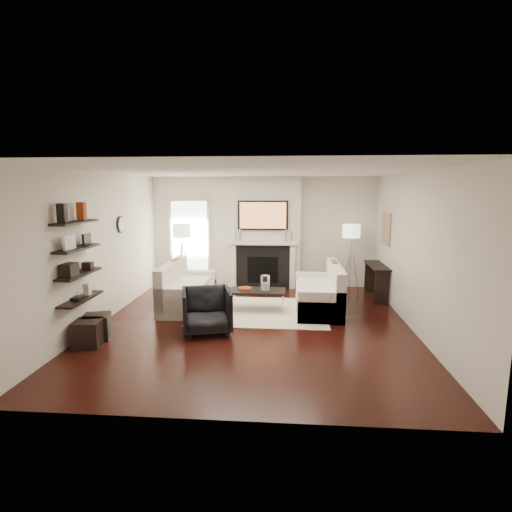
# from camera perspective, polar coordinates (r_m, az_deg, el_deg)

# --- Properties ---
(room_envelope) EXTENTS (6.00, 6.00, 6.00)m
(room_envelope) POSITION_cam_1_polar(r_m,az_deg,el_deg) (6.91, -0.39, 0.82)
(room_envelope) COLOR black
(room_envelope) RESTS_ON ground
(chimney_breast) EXTENTS (1.80, 0.25, 2.70)m
(chimney_breast) POSITION_cam_1_polar(r_m,az_deg,el_deg) (9.75, 1.05, 3.37)
(chimney_breast) COLOR silver
(chimney_breast) RESTS_ON floor
(fireplace_surround) EXTENTS (1.30, 0.02, 1.04)m
(fireplace_surround) POSITION_cam_1_polar(r_m,az_deg,el_deg) (9.74, 0.98, -1.58)
(fireplace_surround) COLOR black
(fireplace_surround) RESTS_ON floor
(firebox) EXTENTS (0.75, 0.02, 0.65)m
(firebox) POSITION_cam_1_polar(r_m,az_deg,el_deg) (9.75, 0.98, -1.99)
(firebox) COLOR black
(firebox) RESTS_ON floor
(mantel_pilaster_l) EXTENTS (0.12, 0.08, 1.10)m
(mantel_pilaster_l) POSITION_cam_1_polar(r_m,az_deg,el_deg) (9.78, -3.24, -1.37)
(mantel_pilaster_l) COLOR white
(mantel_pilaster_l) RESTS_ON floor
(mantel_pilaster_r) EXTENTS (0.12, 0.08, 1.10)m
(mantel_pilaster_r) POSITION_cam_1_polar(r_m,az_deg,el_deg) (9.69, 5.23, -1.50)
(mantel_pilaster_r) COLOR white
(mantel_pilaster_r) RESTS_ON floor
(mantel_shelf) EXTENTS (1.70, 0.18, 0.07)m
(mantel_shelf) POSITION_cam_1_polar(r_m,az_deg,el_deg) (9.59, 0.98, 1.88)
(mantel_shelf) COLOR white
(mantel_shelf) RESTS_ON chimney_breast
(tv_body) EXTENTS (1.20, 0.06, 0.70)m
(tv_body) POSITION_cam_1_polar(r_m,az_deg,el_deg) (9.55, 1.00, 5.83)
(tv_body) COLOR black
(tv_body) RESTS_ON chimney_breast
(tv_screen) EXTENTS (1.10, 0.00, 0.62)m
(tv_screen) POSITION_cam_1_polar(r_m,az_deg,el_deg) (9.52, 0.98, 5.82)
(tv_screen) COLOR #BF723F
(tv_screen) RESTS_ON tv_body
(candlestick_l_tall) EXTENTS (0.04, 0.04, 0.30)m
(candlestick_l_tall) POSITION_cam_1_polar(r_m,az_deg,el_deg) (9.63, -2.29, 3.01)
(candlestick_l_tall) COLOR silver
(candlestick_l_tall) RESTS_ON mantel_shelf
(candlestick_l_short) EXTENTS (0.04, 0.04, 0.24)m
(candlestick_l_short) POSITION_cam_1_polar(r_m,az_deg,el_deg) (9.65, -3.06, 2.84)
(candlestick_l_short) COLOR silver
(candlestick_l_short) RESTS_ON mantel_shelf
(candlestick_r_tall) EXTENTS (0.04, 0.04, 0.30)m
(candlestick_r_tall) POSITION_cam_1_polar(r_m,az_deg,el_deg) (9.56, 4.28, 2.95)
(candlestick_r_tall) COLOR silver
(candlestick_r_tall) RESTS_ON mantel_shelf
(candlestick_r_short) EXTENTS (0.04, 0.04, 0.24)m
(candlestick_r_short) POSITION_cam_1_polar(r_m,az_deg,el_deg) (9.57, 5.05, 2.76)
(candlestick_r_short) COLOR silver
(candlestick_r_short) RESTS_ON mantel_shelf
(hallway_panel) EXTENTS (0.90, 0.02, 2.10)m
(hallway_panel) POSITION_cam_1_polar(r_m,az_deg,el_deg) (10.17, -9.39, 1.79)
(hallway_panel) COLOR white
(hallway_panel) RESTS_ON floor
(door_trim_l) EXTENTS (0.06, 0.06, 2.16)m
(door_trim_l) POSITION_cam_1_polar(r_m,az_deg,el_deg) (10.27, -12.02, 1.79)
(door_trim_l) COLOR white
(door_trim_l) RESTS_ON floor
(door_trim_r) EXTENTS (0.06, 0.06, 2.16)m
(door_trim_r) POSITION_cam_1_polar(r_m,az_deg,el_deg) (10.05, -6.76, 1.76)
(door_trim_r) COLOR white
(door_trim_r) RESTS_ON floor
(door_trim_top) EXTENTS (1.02, 0.06, 0.06)m
(door_trim_top) POSITION_cam_1_polar(r_m,az_deg,el_deg) (10.06, -9.59, 7.88)
(door_trim_top) COLOR white
(door_trim_top) RESTS_ON wall_back
(rug) EXTENTS (2.60, 2.00, 0.01)m
(rug) POSITION_cam_1_polar(r_m,az_deg,el_deg) (7.99, 0.49, -7.87)
(rug) COLOR beige
(rug) RESTS_ON floor
(loveseat_left_base) EXTENTS (0.85, 1.80, 0.42)m
(loveseat_left_base) POSITION_cam_1_polar(r_m,az_deg,el_deg) (8.34, -9.64, -5.80)
(loveseat_left_base) COLOR beige
(loveseat_left_base) RESTS_ON floor
(loveseat_left_back) EXTENTS (0.18, 1.80, 0.80)m
(loveseat_left_back) POSITION_cam_1_polar(r_m,az_deg,el_deg) (8.35, -11.93, -3.62)
(loveseat_left_back) COLOR beige
(loveseat_left_back) RESTS_ON floor
(loveseat_left_arm_n) EXTENTS (0.85, 0.18, 0.60)m
(loveseat_left_arm_n) POSITION_cam_1_polar(r_m,az_deg,el_deg) (7.57, -11.15, -6.74)
(loveseat_left_arm_n) COLOR beige
(loveseat_left_arm_n) RESTS_ON floor
(loveseat_left_arm_s) EXTENTS (0.85, 0.18, 0.60)m
(loveseat_left_arm_s) POSITION_cam_1_polar(r_m,az_deg,el_deg) (9.08, -8.41, -3.92)
(loveseat_left_arm_s) COLOR beige
(loveseat_left_arm_s) RESTS_ON floor
(loveseat_left_cushion) EXTENTS (0.63, 1.44, 0.10)m
(loveseat_left_cushion) POSITION_cam_1_polar(r_m,az_deg,el_deg) (8.27, -9.35, -4.07)
(loveseat_left_cushion) COLOR beige
(loveseat_left_cushion) RESTS_ON loveseat_left_base
(pillow_left_orange) EXTENTS (0.10, 0.42, 0.42)m
(pillow_left_orange) POSITION_cam_1_polar(r_m,az_deg,el_deg) (8.59, -11.42, -1.84)
(pillow_left_orange) COLOR #933712
(pillow_left_orange) RESTS_ON loveseat_left_cushion
(pillow_left_charcoal) EXTENTS (0.10, 0.40, 0.40)m
(pillow_left_charcoal) POSITION_cam_1_polar(r_m,az_deg,el_deg) (8.03, -12.58, -2.75)
(pillow_left_charcoal) COLOR black
(pillow_left_charcoal) RESTS_ON loveseat_left_cushion
(loveseat_right_base) EXTENTS (0.85, 1.80, 0.42)m
(loveseat_right_base) POSITION_cam_1_polar(r_m,az_deg,el_deg) (8.11, 8.83, -6.23)
(loveseat_right_base) COLOR beige
(loveseat_right_base) RESTS_ON floor
(loveseat_right_back) EXTENTS (0.18, 1.80, 0.80)m
(loveseat_right_back) POSITION_cam_1_polar(r_m,az_deg,el_deg) (8.06, 11.27, -4.07)
(loveseat_right_back) COLOR beige
(loveseat_right_back) RESTS_ON floor
(loveseat_right_arm_n) EXTENTS (0.85, 0.18, 0.60)m
(loveseat_right_arm_n) POSITION_cam_1_polar(r_m,az_deg,el_deg) (7.31, 9.32, -7.27)
(loveseat_right_arm_n) COLOR beige
(loveseat_right_arm_n) RESTS_ON floor
(loveseat_right_arm_s) EXTENTS (0.85, 0.18, 0.60)m
(loveseat_right_arm_s) POSITION_cam_1_polar(r_m,az_deg,el_deg) (8.87, 8.46, -4.25)
(loveseat_right_arm_s) COLOR beige
(loveseat_right_arm_s) RESTS_ON floor
(loveseat_right_cushion) EXTENTS (0.63, 1.44, 0.10)m
(loveseat_right_cushion) POSITION_cam_1_polar(r_m,az_deg,el_deg) (8.04, 8.52, -4.44)
(loveseat_right_cushion) COLOR beige
(loveseat_right_cushion) RESTS_ON loveseat_right_base
(pillow_right_orange) EXTENTS (0.10, 0.42, 0.42)m
(pillow_right_orange) POSITION_cam_1_polar(r_m,az_deg,el_deg) (8.31, 11.07, -2.22)
(pillow_right_orange) COLOR #933712
(pillow_right_orange) RESTS_ON loveseat_right_cushion
(pillow_right_charcoal) EXTENTS (0.10, 0.40, 0.40)m
(pillow_right_charcoal) POSITION_cam_1_polar(r_m,az_deg,el_deg) (7.73, 11.57, -3.19)
(pillow_right_charcoal) COLOR black
(pillow_right_charcoal) RESTS_ON loveseat_right_cushion
(coffee_table) EXTENTS (1.10, 0.55, 0.04)m
(coffee_table) POSITION_cam_1_polar(r_m,az_deg,el_deg) (7.95, 0.24, -5.02)
(coffee_table) COLOR black
(coffee_table) RESTS_ON floor
(coffee_leg_nw) EXTENTS (0.02, 0.02, 0.38)m
(coffee_leg_nw) POSITION_cam_1_polar(r_m,az_deg,el_deg) (7.84, -3.55, -6.82)
(coffee_leg_nw) COLOR silver
(coffee_leg_nw) RESTS_ON floor
(coffee_leg_ne) EXTENTS (0.02, 0.02, 0.38)m
(coffee_leg_ne) POSITION_cam_1_polar(r_m,az_deg,el_deg) (7.77, 3.83, -6.98)
(coffee_leg_ne) COLOR silver
(coffee_leg_ne) RESTS_ON floor
(coffee_leg_sw) EXTENTS (0.02, 0.02, 0.38)m
(coffee_leg_sw) POSITION_cam_1_polar(r_m,az_deg,el_deg) (8.26, -3.12, -5.97)
(coffee_leg_sw) COLOR silver
(coffee_leg_sw) RESTS_ON floor
(coffee_leg_se) EXTENTS (0.02, 0.02, 0.38)m
(coffee_leg_se) POSITION_cam_1_polar(r_m,az_deg,el_deg) (8.19, 3.86, -6.11)
(coffee_leg_se) COLOR silver
(coffee_leg_se) RESTS_ON floor
(hurricane_glass) EXTENTS (0.18, 0.18, 0.32)m
(hurricane_glass) POSITION_cam_1_polar(r_m,az_deg,el_deg) (7.90, 1.33, -3.92)
(hurricane_glass) COLOR white
(hurricane_glass) RESTS_ON coffee_table
(hurricane_candle) EXTENTS (0.11, 0.11, 0.17)m
(hurricane_candle) POSITION_cam_1_polar(r_m,az_deg,el_deg) (7.91, 1.33, -4.37)
(hurricane_candle) COLOR white
(hurricane_candle) RESTS_ON coffee_table
(copper_bowl) EXTENTS (0.26, 0.26, 0.04)m
(copper_bowl) POSITION_cam_1_polar(r_m,az_deg,el_deg) (7.96, -1.56, -4.67)
(copper_bowl) COLOR #CA4D21
(copper_bowl) RESTS_ON coffee_table
(armchair) EXTENTS (0.97, 0.93, 0.82)m
(armchair) POSITION_cam_1_polar(r_m,az_deg,el_deg) (6.84, -7.06, -7.43)
(armchair) COLOR black
(armchair) RESTS_ON floor
(lamp_left_post) EXTENTS (0.02, 0.02, 1.20)m
(lamp_left_post) POSITION_cam_1_polar(r_m,az_deg,el_deg) (9.50, -10.43, -1.53)
(lamp_left_post) COLOR silver
(lamp_left_post) RESTS_ON floor
(lamp_left_shade) EXTENTS (0.40, 0.40, 0.30)m
(lamp_left_shade) POSITION_cam_1_polar(r_m,az_deg,el_deg) (9.37, -10.59, 3.57)
(lamp_left_shade) COLOR white
(lamp_left_shade) RESTS_ON lamp_left_post
(lamp_left_leg_a) EXTENTS (0.25, 0.02, 1.23)m
(lamp_left_leg_a) POSITION_cam_1_polar(r_m,az_deg,el_deg) (9.47, -9.79, -1.55)
(lamp_left_leg_a) COLOR silver
(lamp_left_leg_a) RESTS_ON floor
(lamp_left_leg_b) EXTENTS (0.14, 0.22, 1.23)m
(lamp_left_leg_b) POSITION_cam_1_polar(r_m,az_deg,el_deg) (9.60, -10.61, -1.42)
(lamp_left_leg_b) COLOR silver
(lamp_left_leg_b) RESTS_ON floor
(lamp_left_leg_c) EXTENTS (0.14, 0.22, 1.23)m
(lamp_left_leg_c) POSITION_cam_1_polar(r_m,az_deg,el_deg) (9.42, -10.90, -1.64)
(lamp_left_leg_c) COLOR silver
(lamp_left_leg_c) RESTS_ON floor
(lamp_right_post) EXTENTS (0.02, 0.02, 1.20)m
(lamp_right_post) POSITION_cam_1_polar(r_m,az_deg,el_deg) (9.53, 13.27, -1.59)
(lamp_right_post) COLOR silver
(lamp_right_post) RESTS_ON floor
(lamp_right_shade) EXTENTS (0.40, 0.40, 0.30)m
(lamp_right_shade) POSITION_cam_1_polar(r_m,az_deg,el_deg) (9.41, 13.47, 3.49)
(lamp_right_shade) COLOR white
(lamp_right_shade) RESTS_ON lamp_right_post
(lamp_right_leg_a) EXTENTS (0.25, 0.02, 1.23)m
(lamp_right_leg_a) POSITION_cam_1_polar(r_m,az_deg,el_deg) (9.55, 13.93, -1.60)
(lamp_right_leg_a) COLOR silver
(lamp_right_leg_a) RESTS_ON floor
(lamp_right_leg_b) EXTENTS (0.14, 0.22, 1.23)m
(lamp_right_leg_b) POSITION_cam_1_polar(r_m,az_deg,el_deg) (9.62, 12.87, -1.48)
(lamp_right_leg_b) COLOR silver
(lamp_right_leg_b) RESTS_ON floor
(lamp_right_leg_c) EXTENTS (0.14, 0.22, 1.23)m
(lamp_right_leg_c) POSITION_cam_1_polar(r_m,az_deg,el_deg) (9.43, 13.03, -1.70)
(lamp_right_leg_c) COLOR silver
(lamp_right_leg_c) RESTS_ON floor
(console_top) EXTENTS (0.35, 1.20, 0.04)m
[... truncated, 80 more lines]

